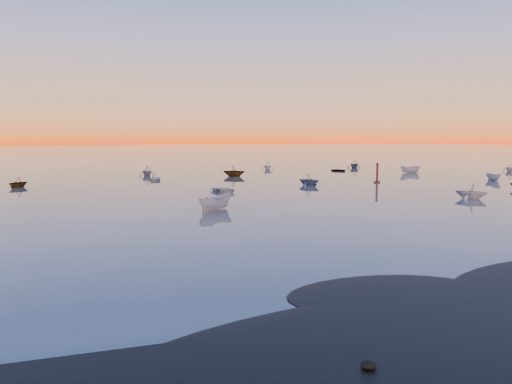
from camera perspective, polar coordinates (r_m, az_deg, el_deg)
name	(u,v)px	position (r m, az deg, el deg)	size (l,w,h in m)	color
ground	(176,166)	(121.52, -9.11, 2.94)	(600.00, 600.00, 0.00)	#6A6158
mud_lobes	(512,282)	(27.98, 27.18, -9.18)	(140.00, 6.00, 0.07)	black
moored_fleet	(227,184)	(75.64, -3.34, 0.95)	(124.00, 58.00, 1.20)	beige
boat_near_left	(224,192)	(64.51, -3.66, 0.00)	(3.93, 1.64, 0.98)	beige
boat_near_center	(216,210)	(48.99, -4.63, -2.05)	(4.29, 1.82, 1.49)	beige
boat_near_right	(471,199)	(62.79, 23.35, -0.69)	(3.68, 1.65, 1.29)	beige
channel_marker	(377,174)	(79.71, 13.68, 2.00)	(0.93, 0.93, 3.30)	#46140F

